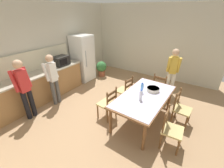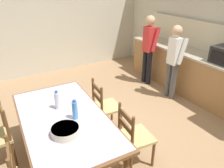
{
  "view_description": "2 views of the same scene",
  "coord_description": "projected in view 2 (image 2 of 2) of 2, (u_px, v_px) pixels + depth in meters",
  "views": [
    {
      "loc": [
        -2.91,
        -1.93,
        2.66
      ],
      "look_at": [
        -0.34,
        -0.27,
        1.12
      ],
      "focal_mm": 24.0,
      "sensor_mm": 36.0,
      "label": 1
    },
    {
      "loc": [
        2.48,
        -1.54,
        2.36
      ],
      "look_at": [
        -0.03,
        -0.05,
        0.94
      ],
      "focal_mm": 35.0,
      "sensor_mm": 36.0,
      "label": 2
    }
  ],
  "objects": [
    {
      "name": "ground_plane",
      "position": [
        116.0,
        134.0,
        3.66
      ],
      "size": [
        8.32,
        8.32,
        0.0
      ],
      "primitive_type": "plane",
      "color": "#9E7A56"
    },
    {
      "name": "chair_side_far_right",
      "position": [
        134.0,
        137.0,
        2.92
      ],
      "size": [
        0.46,
        0.44,
        0.91
      ],
      "rotation": [
        0.0,
        0.0,
        3.03
      ],
      "color": "brown",
      "rests_on": "ground"
    },
    {
      "name": "person_at_sink",
      "position": [
        149.0,
        47.0,
        5.07
      ],
      "size": [
        0.41,
        0.28,
        1.62
      ],
      "rotation": [
        0.0,
        0.0,
        1.57
      ],
      "color": "black",
      "rests_on": "ground"
    },
    {
      "name": "chair_side_far_left",
      "position": [
        105.0,
        107.0,
        3.61
      ],
      "size": [
        0.46,
        0.44,
        0.91
      ],
      "rotation": [
        0.0,
        0.0,
        3.05
      ],
      "color": "brown",
      "rests_on": "ground"
    },
    {
      "name": "person_at_counter",
      "position": [
        174.0,
        59.0,
        4.44
      ],
      "size": [
        0.39,
        0.27,
        1.55
      ],
      "rotation": [
        0.0,
        0.0,
        1.57
      ],
      "color": "#4C4C4C",
      "rests_on": "ground"
    },
    {
      "name": "counter_splashback",
      "position": [
        199.0,
        35.0,
        4.79
      ],
      "size": [
        3.02,
        0.03,
        0.6
      ],
      "primitive_type": "cube",
      "color": "beige",
      "rests_on": "kitchen_counter"
    },
    {
      "name": "kitchen_counter",
      "position": [
        184.0,
        70.0,
        4.98
      ],
      "size": [
        3.06,
        0.66,
        0.93
      ],
      "color": "#9E7042",
      "rests_on": "ground"
    },
    {
      "name": "bottle_off_centre",
      "position": [
        75.0,
        110.0,
        2.7
      ],
      "size": [
        0.07,
        0.07,
        0.27
      ],
      "color": "#4C8ED6",
      "rests_on": "dining_table"
    },
    {
      "name": "bottle_near_centre",
      "position": [
        57.0,
        100.0,
        2.92
      ],
      "size": [
        0.07,
        0.07,
        0.27
      ],
      "color": "silver",
      "rests_on": "dining_table"
    },
    {
      "name": "dining_table",
      "position": [
        64.0,
        122.0,
        2.81
      ],
      "size": [
        1.96,
        1.11,
        0.76
      ],
      "rotation": [
        0.0,
        0.0,
        -0.04
      ],
      "color": "brown",
      "rests_on": "ground"
    },
    {
      "name": "wall_left",
      "position": [
        49.0,
        17.0,
        5.54
      ],
      "size": [
        0.12,
        5.2,
        2.9
      ],
      "primitive_type": "cube",
      "color": "beige",
      "rests_on": "ground"
    },
    {
      "name": "serving_bowl",
      "position": [
        65.0,
        130.0,
        2.46
      ],
      "size": [
        0.32,
        0.32,
        0.09
      ],
      "color": "beige",
      "rests_on": "dining_table"
    }
  ]
}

